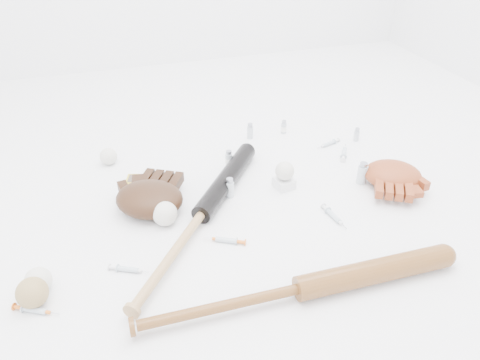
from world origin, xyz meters
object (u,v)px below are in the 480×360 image
object	(u,v)px
glove_dark	(149,199)
pedestal	(284,183)
bat_dark	(202,214)
bat_wood	(300,288)

from	to	relation	value
glove_dark	pedestal	bearing A→B (deg)	28.91
pedestal	bat_dark	bearing A→B (deg)	-161.95
bat_wood	glove_dark	xyz separation A→B (m)	(-0.32, 0.51, 0.01)
bat_dark	pedestal	world-z (taller)	bat_dark
bat_dark	glove_dark	xyz separation A→B (m)	(-0.15, 0.11, 0.02)
bat_wood	glove_dark	bearing A→B (deg)	123.15
glove_dark	pedestal	size ratio (longest dim) A/B	4.19
bat_wood	pedestal	xyz separation A→B (m)	(0.16, 0.50, -0.02)
pedestal	bat_wood	bearing A→B (deg)	-107.68
bat_dark	pedestal	size ratio (longest dim) A/B	14.23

